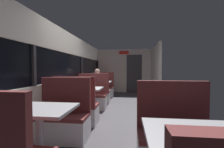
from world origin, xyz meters
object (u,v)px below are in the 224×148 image
object	(u,v)px
bench_near_window_facing_entry	(62,120)
seated_passenger	(97,88)
bench_far_window_facing_entry	(103,89)
dining_table_front_aisle	(201,145)
bench_front_aisle_facing_entry	(175,142)
bench_far_window_facing_end	(97,94)
dining_table_near_window	(39,115)
bench_mid_window_facing_end	(77,110)
dining_table_mid_window	(85,92)
dining_table_far_window	(100,84)
coffee_cup_primary	(79,86)
bench_mid_window_facing_entry	(92,98)

from	to	relation	value
bench_near_window_facing_entry	seated_passenger	xyz separation A→B (m)	(0.00, 2.94, 0.21)
bench_far_window_facing_entry	dining_table_front_aisle	bearing A→B (deg)	-72.17
bench_front_aisle_facing_entry	seated_passenger	world-z (taller)	seated_passenger
dining_table_front_aisle	seated_passenger	bearing A→B (deg)	112.90
bench_far_window_facing_end	seated_passenger	distance (m)	0.22
bench_far_window_facing_entry	seated_passenger	distance (m)	1.34
bench_far_window_facing_end	dining_table_near_window	bearing A→B (deg)	-90.00
bench_mid_window_facing_end	dining_table_front_aisle	distance (m)	2.73
bench_near_window_facing_entry	seated_passenger	distance (m)	2.95
dining_table_mid_window	bench_mid_window_facing_end	bearing A→B (deg)	-90.00
dining_table_near_window	bench_far_window_facing_entry	bearing A→B (deg)	90.00
seated_passenger	dining_table_front_aisle	bearing A→B (deg)	-67.10
dining_table_far_window	bench_front_aisle_facing_entry	bearing A→B (deg)	-66.74
bench_front_aisle_facing_entry	coffee_cup_primary	size ratio (longest dim) A/B	12.22
dining_table_mid_window	bench_far_window_facing_entry	size ratio (longest dim) A/B	0.82
dining_table_mid_window	bench_mid_window_facing_entry	size ratio (longest dim) A/B	0.82
coffee_cup_primary	bench_mid_window_facing_end	bearing A→B (deg)	-75.21
bench_front_aisle_facing_entry	seated_passenger	distance (m)	3.97
dining_table_near_window	dining_table_mid_window	bearing A→B (deg)	90.00
bench_far_window_facing_entry	coffee_cup_primary	distance (m)	2.87
bench_far_window_facing_end	bench_front_aisle_facing_entry	world-z (taller)	same
bench_far_window_facing_entry	bench_front_aisle_facing_entry	size ratio (longest dim) A/B	1.00
dining_table_mid_window	seated_passenger	size ratio (longest dim) A/B	0.71
bench_mid_window_facing_end	bench_mid_window_facing_entry	size ratio (longest dim) A/B	1.00
bench_mid_window_facing_end	coffee_cup_primary	distance (m)	0.86
bench_front_aisle_facing_entry	seated_passenger	bearing A→B (deg)	116.84
bench_mid_window_facing_end	coffee_cup_primary	world-z (taller)	bench_mid_window_facing_end
bench_far_window_facing_end	dining_table_front_aisle	bearing A→B (deg)	-66.74
bench_mid_window_facing_end	dining_table_front_aisle	bearing A→B (deg)	-48.63
dining_table_far_window	dining_table_front_aisle	xyz separation A→B (m)	(1.79, -4.86, 0.00)
dining_table_near_window	bench_far_window_facing_entry	distance (m)	4.97
dining_table_front_aisle	bench_mid_window_facing_entry	bearing A→B (deg)	117.55
dining_table_near_window	bench_far_window_facing_end	size ratio (longest dim) A/B	0.82
coffee_cup_primary	dining_table_mid_window	bearing A→B (deg)	-2.74
bench_mid_window_facing_entry	bench_far_window_facing_entry	distance (m)	2.13
bench_mid_window_facing_end	coffee_cup_primary	bearing A→B (deg)	104.79
bench_far_window_facing_end	bench_front_aisle_facing_entry	bearing A→B (deg)	-62.68
coffee_cup_primary	bench_front_aisle_facing_entry	bearing A→B (deg)	-45.92
dining_table_far_window	bench_far_window_facing_entry	size ratio (longest dim) A/B	0.82
dining_table_mid_window	bench_mid_window_facing_entry	xyz separation A→B (m)	(0.00, 0.70, -0.31)
dining_table_near_window	bench_front_aisle_facing_entry	bearing A→B (deg)	3.18
dining_table_front_aisle	dining_table_far_window	bearing A→B (deg)	110.20
bench_mid_window_facing_entry	bench_far_window_facing_entry	xyz separation A→B (m)	(0.00, 2.13, 0.00)
bench_mid_window_facing_entry	bench_far_window_facing_entry	size ratio (longest dim) A/B	1.00
dining_table_near_window	dining_table_far_window	distance (m)	4.26
bench_mid_window_facing_entry	coffee_cup_primary	world-z (taller)	bench_mid_window_facing_entry
bench_mid_window_facing_entry	seated_passenger	size ratio (longest dim) A/B	0.87
bench_near_window_facing_entry	bench_mid_window_facing_entry	xyz separation A→B (m)	(0.00, 2.13, 0.00)
bench_front_aisle_facing_entry	dining_table_front_aisle	bearing A→B (deg)	-90.00
dining_table_mid_window	dining_table_front_aisle	world-z (taller)	same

